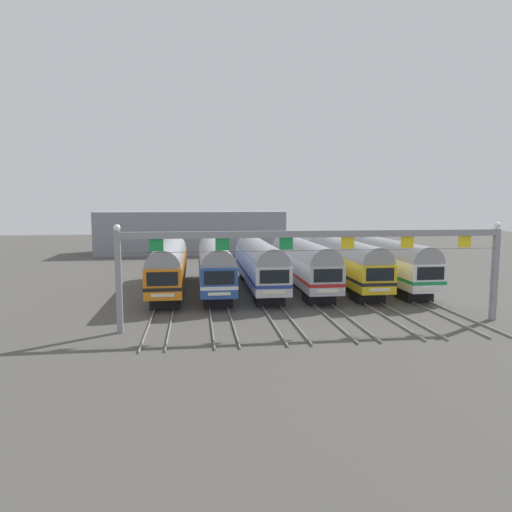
% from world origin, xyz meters
% --- Properties ---
extents(ground_plane, '(160.00, 160.00, 0.00)m').
position_xyz_m(ground_plane, '(0.00, 0.00, 0.00)').
color(ground_plane, '#4C4944').
extents(track_bed, '(22.54, 70.00, 0.15)m').
position_xyz_m(track_bed, '(0.00, 17.00, 0.07)').
color(track_bed, gray).
rests_on(track_bed, ground).
extents(commuter_train_orange, '(2.88, 18.06, 4.77)m').
position_xyz_m(commuter_train_orange, '(-10.52, -0.01, 2.69)').
color(commuter_train_orange, orange).
rests_on(commuter_train_orange, ground).
extents(commuter_train_blue, '(2.88, 18.06, 4.77)m').
position_xyz_m(commuter_train_blue, '(-6.31, -0.01, 2.69)').
color(commuter_train_blue, '#284C9E').
rests_on(commuter_train_blue, ground).
extents(commuter_train_silver, '(2.88, 18.06, 5.05)m').
position_xyz_m(commuter_train_silver, '(-2.10, -0.00, 2.69)').
color(commuter_train_silver, silver).
rests_on(commuter_train_silver, ground).
extents(commuter_train_stainless, '(2.88, 18.06, 5.05)m').
position_xyz_m(commuter_train_stainless, '(2.10, -0.00, 2.69)').
color(commuter_train_stainless, '#B2B5BA').
rests_on(commuter_train_stainless, ground).
extents(commuter_train_yellow, '(2.88, 18.06, 5.05)m').
position_xyz_m(commuter_train_yellow, '(6.31, -0.00, 2.69)').
color(commuter_train_yellow, gold).
rests_on(commuter_train_yellow, ground).
extents(commuter_train_white, '(2.88, 18.06, 5.05)m').
position_xyz_m(commuter_train_white, '(10.52, -0.00, 2.69)').
color(commuter_train_white, white).
rests_on(commuter_train_white, ground).
extents(catenary_gantry, '(26.27, 0.44, 6.97)m').
position_xyz_m(catenary_gantry, '(0.00, -13.50, 5.36)').
color(catenary_gantry, gray).
rests_on(catenary_gantry, ground).
extents(maintenance_building, '(29.74, 10.00, 6.80)m').
position_xyz_m(maintenance_building, '(-8.66, 33.92, 3.40)').
color(maintenance_building, gray).
rests_on(maintenance_building, ground).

